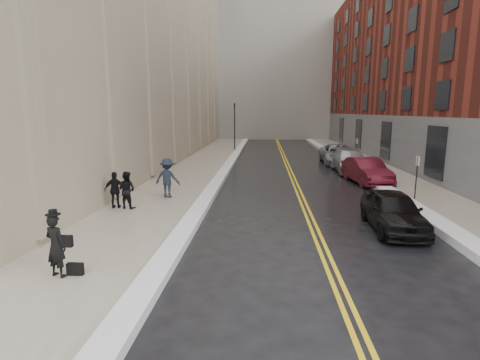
# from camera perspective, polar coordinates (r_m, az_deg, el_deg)

# --- Properties ---
(ground) EXTENTS (160.00, 160.00, 0.00)m
(ground) POSITION_cam_1_polar(r_m,az_deg,el_deg) (11.07, 0.35, -12.59)
(ground) COLOR black
(ground) RESTS_ON ground
(sidewalk_left) EXTENTS (4.00, 64.00, 0.15)m
(sidewalk_left) POSITION_cam_1_polar(r_m,az_deg,el_deg) (27.00, -7.21, 1.29)
(sidewalk_left) COLOR gray
(sidewalk_left) RESTS_ON ground
(sidewalk_right) EXTENTS (3.00, 64.00, 0.15)m
(sidewalk_right) POSITION_cam_1_polar(r_m,az_deg,el_deg) (27.81, 21.27, 0.93)
(sidewalk_right) COLOR gray
(sidewalk_right) RESTS_ON ground
(lane_stripe_a) EXTENTS (0.12, 64.00, 0.01)m
(lane_stripe_a) POSITION_cam_1_polar(r_m,az_deg,el_deg) (26.58, 7.52, 0.99)
(lane_stripe_a) COLOR gold
(lane_stripe_a) RESTS_ON ground
(lane_stripe_b) EXTENTS (0.12, 64.00, 0.01)m
(lane_stripe_b) POSITION_cam_1_polar(r_m,az_deg,el_deg) (26.60, 8.04, 0.98)
(lane_stripe_b) COLOR gold
(lane_stripe_b) RESTS_ON ground
(snow_ridge_left) EXTENTS (0.70, 60.80, 0.26)m
(snow_ridge_left) POSITION_cam_1_polar(r_m,az_deg,el_deg) (26.65, -2.35, 1.37)
(snow_ridge_left) COLOR white
(snow_ridge_left) RESTS_ON ground
(snow_ridge_right) EXTENTS (0.85, 60.80, 0.30)m
(snow_ridge_right) POSITION_cam_1_polar(r_m,az_deg,el_deg) (27.30, 17.57, 1.15)
(snow_ridge_right) COLOR white
(snow_ridge_right) RESTS_ON ground
(building_right) EXTENTS (14.00, 50.00, 18.00)m
(building_right) POSITION_cam_1_polar(r_m,az_deg,el_deg) (37.52, 31.85, 16.08)
(building_right) COLOR maroon
(building_right) RESTS_ON ground
(tower_far_right) EXTENTS (22.00, 18.00, 44.00)m
(tower_far_right) POSITION_cam_1_polar(r_m,az_deg,el_deg) (79.33, 14.53, 23.00)
(tower_far_right) COLOR slate
(tower_far_right) RESTS_ON ground
(traffic_signal) EXTENTS (0.18, 0.15, 5.20)m
(traffic_signal) POSITION_cam_1_polar(r_m,az_deg,el_deg) (40.31, -0.83, 8.67)
(traffic_signal) COLOR black
(traffic_signal) RESTS_ON ground
(parking_sign_near) EXTENTS (0.06, 0.35, 2.23)m
(parking_sign_near) POSITION_cam_1_polar(r_m,az_deg,el_deg) (19.81, 25.32, 0.80)
(parking_sign_near) COLOR black
(parking_sign_near) RESTS_ON ground
(parking_sign_far) EXTENTS (0.06, 0.35, 2.23)m
(parking_sign_far) POSITION_cam_1_polar(r_m,az_deg,el_deg) (31.18, 17.31, 4.50)
(parking_sign_far) COLOR black
(parking_sign_far) RESTS_ON ground
(car_black) EXTENTS (1.83, 4.29, 1.45)m
(car_black) POSITION_cam_1_polar(r_m,az_deg,el_deg) (14.92, 22.29, -4.34)
(car_black) COLOR black
(car_black) RESTS_ON ground
(car_maroon) EXTENTS (2.21, 4.87, 1.55)m
(car_maroon) POSITION_cam_1_polar(r_m,az_deg,el_deg) (23.94, 18.71, 1.35)
(car_maroon) COLOR #470C17
(car_maroon) RESTS_ON ground
(car_silver_near) EXTENTS (2.27, 5.53, 1.60)m
(car_silver_near) POSITION_cam_1_polar(r_m,az_deg,el_deg) (28.28, 16.39, 2.85)
(car_silver_near) COLOR #9B9DA3
(car_silver_near) RESTS_ON ground
(car_silver_far) EXTENTS (2.90, 5.97, 1.64)m
(car_silver_far) POSITION_cam_1_polar(r_m,az_deg,el_deg) (32.19, 14.85, 3.83)
(car_silver_far) COLOR #999BA1
(car_silver_far) RESTS_ON ground
(pedestrian_main) EXTENTS (0.69, 0.56, 1.64)m
(pedestrian_main) POSITION_cam_1_polar(r_m,az_deg,el_deg) (10.70, -26.25, -8.99)
(pedestrian_main) COLOR black
(pedestrian_main) RESTS_ON sidewalk_left
(pedestrian_a) EXTENTS (0.93, 0.80, 1.63)m
(pedestrian_a) POSITION_cam_1_polar(r_m,az_deg,el_deg) (16.97, -16.87, -1.45)
(pedestrian_a) COLOR black
(pedestrian_a) RESTS_ON sidewalk_left
(pedestrian_b) EXTENTS (1.33, 0.88, 1.92)m
(pedestrian_b) POSITION_cam_1_polar(r_m,az_deg,el_deg) (18.62, -10.99, 0.30)
(pedestrian_b) COLOR #1A222F
(pedestrian_b) RESTS_ON sidewalk_left
(pedestrian_c) EXTENTS (0.98, 0.50, 1.60)m
(pedestrian_c) POSITION_cam_1_polar(r_m,az_deg,el_deg) (17.16, -18.46, -1.46)
(pedestrian_c) COLOR black
(pedestrian_c) RESTS_ON sidewalk_left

